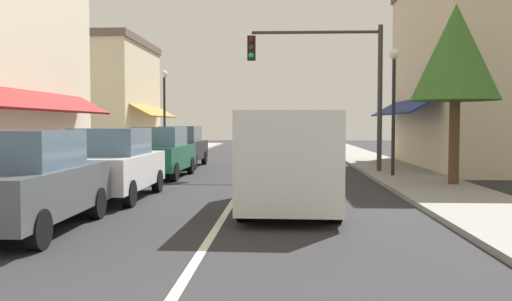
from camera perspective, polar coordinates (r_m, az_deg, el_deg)
ground_plane at (r=21.58m, az=-0.40°, el=-2.18°), size 80.00×80.00×0.00m
sidewalk_left at (r=22.55m, az=-14.50°, el=-1.90°), size 2.60×56.00×0.12m
sidewalk_right at (r=21.97m, az=14.09°, el=-2.02°), size 2.60×56.00×0.12m
lane_center_stripe at (r=21.58m, az=-0.40°, el=-2.17°), size 0.14×52.00×0.01m
storefront_right_block at (r=24.98m, az=22.26°, el=7.86°), size 6.59×10.20×8.33m
storefront_far_left at (r=33.14m, az=-15.43°, el=5.28°), size 5.97×8.20×6.71m
parked_car_nearest_left at (r=10.26m, az=-22.89°, el=-3.03°), size 1.84×4.13×1.77m
parked_car_second_left at (r=14.10m, az=-14.69°, el=-1.36°), size 1.80×4.11×1.77m
parked_car_third_left at (r=19.39m, az=-9.92°, el=-0.19°), size 1.87×4.15×1.77m
parked_car_far_left at (r=24.04m, az=-7.81°, el=0.41°), size 1.85×4.13×1.77m
van_in_lane at (r=12.04m, az=3.55°, el=-0.69°), size 2.09×5.22×2.12m
traffic_signal_mast_arm at (r=20.67m, az=8.02°, el=8.06°), size 5.00×0.50×5.52m
street_lamp_right_mid at (r=19.17m, az=14.16°, el=6.09°), size 0.36×0.36×4.41m
street_lamp_left_far at (r=28.49m, az=-9.53°, el=5.26°), size 0.36×0.36×4.59m
tree_right_near at (r=17.05m, az=20.09°, el=9.48°), size 2.54×2.54×5.34m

